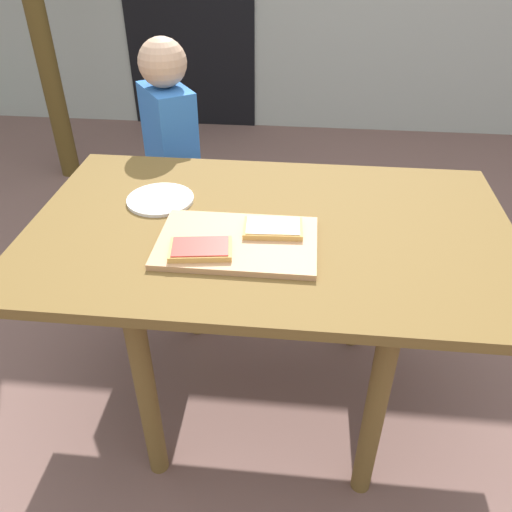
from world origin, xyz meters
TOP-DOWN VIEW (x-y plane):
  - ground_plane at (0.00, 0.00)m, footprint 16.00×16.00m
  - dining_table at (0.00, 0.00)m, footprint 1.31×0.81m
  - cutting_board at (-0.08, -0.10)m, footprint 0.40×0.26m
  - pizza_slice_far_right at (0.01, -0.05)m, footprint 0.16×0.10m
  - pizza_slice_near_left at (-0.16, -0.17)m, footprint 0.16×0.11m
  - plate_white_left at (-0.33, 0.10)m, footprint 0.19×0.19m
  - child_left at (-0.43, 0.62)m, footprint 0.25×0.28m

SIDE VIEW (x-z plane):
  - ground_plane at x=0.00m, z-range 0.00..0.00m
  - child_left at x=-0.43m, z-range 0.08..1.12m
  - dining_table at x=0.00m, z-range 0.26..0.96m
  - plate_white_left at x=-0.33m, z-range 0.70..0.71m
  - cutting_board at x=-0.08m, z-range 0.70..0.71m
  - pizza_slice_far_right at x=0.01m, z-range 0.71..0.73m
  - pizza_slice_near_left at x=-0.16m, z-range 0.71..0.73m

